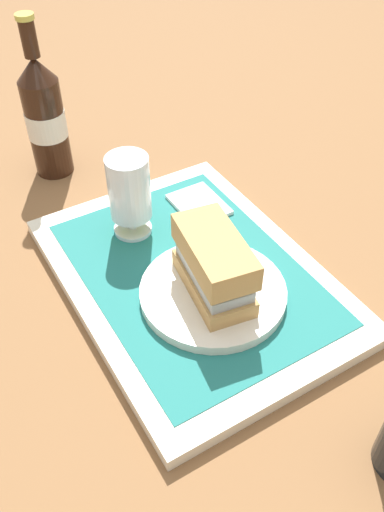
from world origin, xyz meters
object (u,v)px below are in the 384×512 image
(sandwich, at_px, (214,262))
(beer_bottle, at_px, (45,116))
(beer_glass, at_px, (130,194))
(plate, at_px, (214,292))

(sandwich, relative_size, beer_bottle, 0.52)
(beer_glass, bearing_deg, beer_bottle, 8.14)
(sandwich, height_order, beer_glass, beer_glass)
(plate, bearing_deg, beer_glass, 10.73)
(beer_glass, distance_m, beer_bottle, 0.24)
(beer_glass, bearing_deg, sandwich, -168.88)
(plate, relative_size, beer_bottle, 0.71)
(beer_bottle, bearing_deg, beer_glass, -171.86)
(plate, distance_m, sandwich, 0.05)
(plate, distance_m, beer_glass, 0.19)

